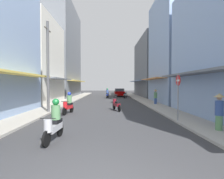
# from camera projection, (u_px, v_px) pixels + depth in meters

# --- Properties ---
(ground_plane) EXTENTS (89.14, 89.14, 0.00)m
(ground_plane) POSITION_uv_depth(u_px,v_px,m) (106.00, 104.00, 19.36)
(ground_plane) COLOR #38383A
(sidewalk_left) EXTENTS (1.86, 48.52, 0.12)m
(sidewalk_left) POSITION_uv_depth(u_px,v_px,m) (62.00, 103.00, 19.26)
(sidewalk_left) COLOR #ADA89E
(sidewalk_left) RESTS_ON ground
(sidewalk_right) EXTENTS (1.86, 48.52, 0.12)m
(sidewalk_right) POSITION_uv_depth(u_px,v_px,m) (150.00, 103.00, 19.46)
(sidewalk_right) COLOR #ADA89E
(sidewalk_right) RESTS_ON ground
(building_left_mid) EXTENTS (7.05, 8.03, 9.50)m
(building_left_mid) POSITION_uv_depth(u_px,v_px,m) (29.00, 62.00, 19.67)
(building_left_mid) COLOR silver
(building_left_mid) RESTS_ON ground
(building_left_far) EXTENTS (7.05, 13.30, 16.04)m
(building_left_far) POSITION_uv_depth(u_px,v_px,m) (58.00, 52.00, 31.12)
(building_left_far) COLOR slate
(building_left_far) RESTS_ON ground
(building_right_mid) EXTENTS (7.05, 8.12, 12.26)m
(building_right_mid) POSITION_uv_depth(u_px,v_px,m) (182.00, 50.00, 19.97)
(building_right_mid) COLOR #8CA5CC
(building_right_mid) RESTS_ON ground
(building_right_far) EXTENTS (7.05, 12.07, 10.30)m
(building_right_far) POSITION_uv_depth(u_px,v_px,m) (156.00, 68.00, 31.07)
(building_right_far) COLOR slate
(building_right_far) RESTS_ON ground
(motorbike_maroon) EXTENTS (0.71, 1.76, 0.96)m
(motorbike_maroon) POSITION_uv_depth(u_px,v_px,m) (116.00, 104.00, 14.08)
(motorbike_maroon) COLOR black
(motorbike_maroon) RESTS_ON ground
(motorbike_white) EXTENTS (0.75, 1.74, 0.96)m
(motorbike_white) POSITION_uv_depth(u_px,v_px,m) (125.00, 95.00, 27.59)
(motorbike_white) COLOR black
(motorbike_white) RESTS_ON ground
(motorbike_red) EXTENTS (0.61, 1.79, 1.58)m
(motorbike_red) POSITION_uv_depth(u_px,v_px,m) (68.00, 104.00, 12.50)
(motorbike_red) COLOR black
(motorbike_red) RESTS_ON ground
(motorbike_black) EXTENTS (0.59, 1.80, 0.96)m
(motorbike_black) POSITION_uv_depth(u_px,v_px,m) (115.00, 98.00, 20.23)
(motorbike_black) COLOR black
(motorbike_black) RESTS_ON ground
(motorbike_silver) EXTENTS (0.55, 1.81, 1.58)m
(motorbike_silver) POSITION_uv_depth(u_px,v_px,m) (54.00, 122.00, 6.46)
(motorbike_silver) COLOR black
(motorbike_silver) RESTS_ON ground
(motorbike_blue) EXTENTS (0.56, 1.80, 1.58)m
(motorbike_blue) POSITION_uv_depth(u_px,v_px,m) (107.00, 94.00, 27.36)
(motorbike_blue) COLOR black
(motorbike_blue) RESTS_ON ground
(parked_car) EXTENTS (1.77, 4.11, 1.45)m
(parked_car) POSITION_uv_depth(u_px,v_px,m) (119.00, 92.00, 31.49)
(parked_car) COLOR #8C0000
(parked_car) RESTS_ON ground
(pedestrian_far) EXTENTS (0.44, 0.44, 1.65)m
(pedestrian_far) POSITION_uv_depth(u_px,v_px,m) (156.00, 96.00, 17.94)
(pedestrian_far) COLOR #334C8C
(pedestrian_far) RESTS_ON ground
(pedestrian_midway) EXTENTS (0.44, 0.44, 1.73)m
(pedestrian_midway) POSITION_uv_depth(u_px,v_px,m) (219.00, 111.00, 7.53)
(pedestrian_midway) COLOR #598C59
(pedestrian_midway) RESTS_ON ground
(utility_pole) EXTENTS (0.20, 1.20, 6.76)m
(utility_pole) POSITION_uv_depth(u_px,v_px,m) (48.00, 66.00, 12.70)
(utility_pole) COLOR #4C4C4F
(utility_pole) RESTS_ON ground
(street_sign_no_entry) EXTENTS (0.07, 0.60, 2.65)m
(street_sign_no_entry) POSITION_uv_depth(u_px,v_px,m) (178.00, 92.00, 9.59)
(street_sign_no_entry) COLOR gray
(street_sign_no_entry) RESTS_ON ground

